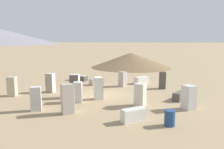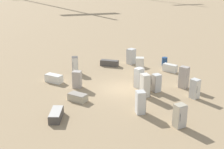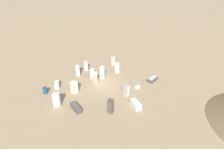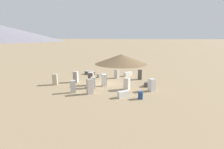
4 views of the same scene
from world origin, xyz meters
name	(u,v)px [view 3 (image 3 of 4)]	position (x,y,z in m)	size (l,w,h in m)	color
ground_plane	(105,85)	(0.00, 0.00, 0.00)	(1000.00, 1000.00, 0.00)	#9E8460
discarded_fridge_0	(57,84)	(-5.92, -3.26, 0.38)	(1.32, 1.48, 0.76)	silver
discarded_fridge_1	(126,90)	(3.67, -1.32, 0.75)	(0.92, 0.85, 1.49)	#A89E93
discarded_fridge_2	(135,84)	(4.02, 1.47, 0.29)	(1.62, 1.62, 0.59)	#B2A88E
discarded_fridge_3	(74,87)	(-2.80, -3.47, 0.82)	(0.95, 0.88, 1.63)	beige
discarded_fridge_4	(93,74)	(-2.66, 1.21, 0.77)	(0.78, 0.74, 1.53)	silver
discarded_fridge_5	(153,79)	(5.91, 4.10, 0.30)	(1.23, 2.03, 0.60)	#4C4742
discarded_fridge_6	(111,106)	(3.31, -5.23, 0.82)	(0.65, 0.72, 1.63)	#4C4742
discarded_fridge_7	(78,70)	(-5.29, 0.95, 0.95)	(0.91, 0.95, 1.91)	#A89E93
discarded_fridge_8	(86,66)	(-5.14, 3.24, 0.80)	(0.78, 0.85, 1.61)	silver
discarded_fridge_9	(95,78)	(-1.57, -0.10, 0.87)	(0.90, 0.88, 1.75)	silver
discarded_fridge_10	(76,108)	(-0.48, -6.51, 0.31)	(1.95, 1.44, 0.63)	#4C4742
discarded_fridge_11	(136,104)	(5.54, -3.11, 0.36)	(1.66, 1.64, 0.73)	silver
discarded_fridge_12	(118,67)	(-0.06, 4.71, 0.85)	(0.67, 0.69, 1.70)	silver
discarded_fridge_13	(102,72)	(-1.41, 1.92, 0.95)	(0.73, 0.79, 1.90)	beige
discarded_fridge_14	(114,61)	(-1.90, 7.25, 0.81)	(0.83, 0.80, 1.62)	#B2A88E
discarded_fridge_15	(57,100)	(-2.93, -6.73, 0.82)	(1.05, 1.04, 1.63)	silver
rusty_barrel	(45,90)	(-6.19, -5.26, 0.44)	(0.57, 0.57, 0.88)	navy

